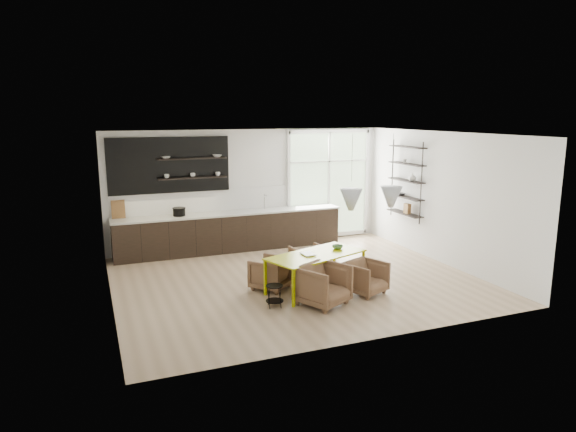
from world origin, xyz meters
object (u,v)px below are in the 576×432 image
(wire_stool, at_px, (275,293))
(armchair_back_left, at_px, (270,273))
(armchair_front_left, at_px, (323,285))
(dining_table, at_px, (316,256))
(armchair_back_right, at_px, (309,261))
(armchair_front_right, at_px, (366,278))

(wire_stool, bearing_deg, armchair_back_left, 74.77)
(wire_stool, bearing_deg, armchair_front_left, -14.44)
(dining_table, distance_m, armchair_back_right, 0.94)
(armchair_back_left, height_order, armchair_front_left, armchair_front_left)
(dining_table, xyz_separation_m, armchair_front_right, (0.77, -0.53, -0.34))
(armchair_back_left, bearing_deg, dining_table, 113.28)
(armchair_front_left, distance_m, wire_stool, 0.85)
(dining_table, height_order, armchair_back_right, dining_table)
(armchair_front_right, relative_size, wire_stool, 1.73)
(dining_table, relative_size, armchair_back_left, 3.13)
(armchair_front_right, bearing_deg, armchair_back_left, 126.80)
(armchair_back_right, bearing_deg, armchair_front_right, 105.02)
(armchair_back_left, xyz_separation_m, armchair_front_left, (0.57, -1.12, 0.06))
(dining_table, xyz_separation_m, armchair_front_left, (-0.21, -0.75, -0.29))
(dining_table, distance_m, armchair_back_left, 0.93)
(armchair_back_left, distance_m, wire_stool, 0.94)
(armchair_back_right, height_order, armchair_front_left, armchair_front_left)
(armchair_back_right, distance_m, wire_stool, 1.88)
(dining_table, height_order, armchair_back_left, dining_table)
(armchair_back_left, distance_m, armchair_front_right, 1.79)
(dining_table, distance_m, wire_stool, 1.23)
(dining_table, relative_size, armchair_front_right, 3.10)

